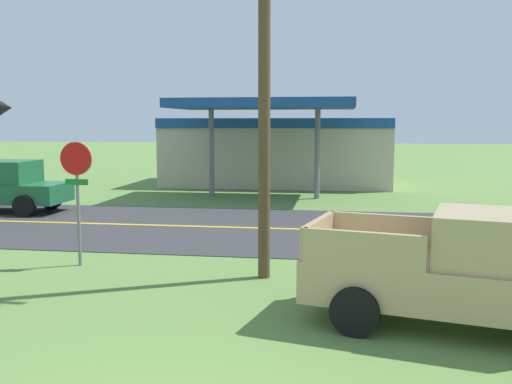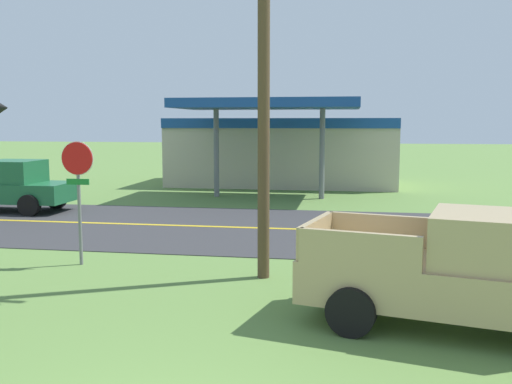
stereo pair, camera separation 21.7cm
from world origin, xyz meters
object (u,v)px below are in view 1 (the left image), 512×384
pickup_tan_parked_on_lawn (470,272)px  stop_sign (77,181)px  utility_pole (264,31)px  pickup_green_on_road (0,187)px  gas_station (277,149)px

pickup_tan_parked_on_lawn → stop_sign: bearing=159.7°
stop_sign → utility_pole: (4.48, -0.40, 3.26)m
pickup_tan_parked_on_lawn → pickup_green_on_road: size_ratio=1.06×
utility_pole → gas_station: size_ratio=0.83×
stop_sign → pickup_tan_parked_on_lawn: (8.24, -3.05, -1.06)m
stop_sign → pickup_green_on_road: 9.96m
stop_sign → gas_station: 18.78m
stop_sign → pickup_tan_parked_on_lawn: 8.85m
gas_station → utility_pole: bearing=-84.6°
stop_sign → pickup_green_on_road: bearing=132.4°
utility_pole → stop_sign: bearing=174.9°
pickup_tan_parked_on_lawn → pickup_green_on_road: bearing=145.2°
utility_pole → pickup_tan_parked_on_lawn: utility_pole is taller
pickup_green_on_road → stop_sign: bearing=-47.6°
utility_pole → gas_station: bearing=95.4°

